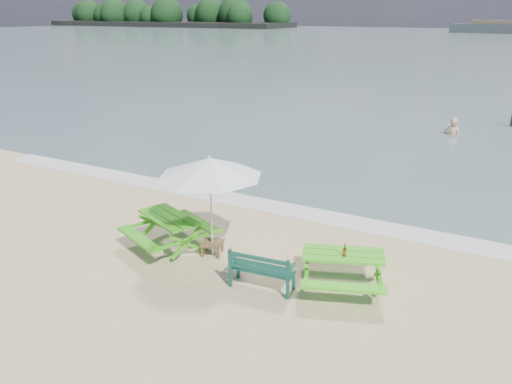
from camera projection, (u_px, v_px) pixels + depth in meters
The scene contains 10 objects.
sea at pixel (502, 44), 79.67m from camera, with size 300.00×300.00×0.00m, color slate.
foam_strip at pixel (299, 212), 13.18m from camera, with size 22.00×0.90×0.01m, color silver.
island_headland at pixel (166, 16), 173.17m from camera, with size 90.00×22.00×7.60m.
picnic_table_left at pixel (170, 233), 11.09m from camera, with size 2.13×2.23×0.75m.
picnic_table_right at pixel (342, 271), 9.48m from camera, with size 2.01×2.11×0.73m.
park_bench at pixel (262, 277), 9.49m from camera, with size 1.28×0.55×0.76m.
side_table at pixel (212, 248), 10.85m from camera, with size 0.56×0.56×0.29m.
patio_umbrella at pixel (210, 167), 10.22m from camera, with size 2.78×2.78×2.19m.
beer_bottle at pixel (344, 252), 9.21m from camera, with size 0.06×0.06×0.24m.
swimmer at pixel (452, 139), 21.49m from camera, with size 0.75×0.54×1.90m.
Camera 1 is at (4.80, -6.68, 5.00)m, focal length 35.00 mm.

